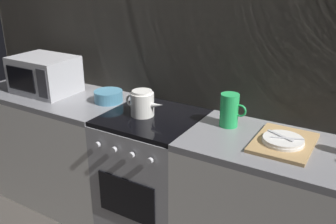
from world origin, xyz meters
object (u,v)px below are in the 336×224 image
stove_unit (153,176)px  kettle (142,103)px  dish_pile (284,142)px  microwave (45,75)px  mixing_bowl (108,96)px  pitcher (230,110)px

stove_unit → kettle: size_ratio=3.16×
stove_unit → dish_pile: dish_pile is taller
microwave → mixing_bowl: (0.55, 0.07, -0.10)m
mixing_bowl → dish_pile: size_ratio=0.50×
stove_unit → microwave: size_ratio=1.96×
pitcher → mixing_bowl: bearing=-177.3°
stove_unit → microwave: bearing=-179.6°
mixing_bowl → dish_pile: 1.24m
kettle → microwave: bearing=179.0°
mixing_bowl → dish_pile: (1.23, -0.05, -0.02)m
mixing_bowl → pitcher: bearing=2.7°
mixing_bowl → pitcher: pitcher is taller
microwave → dish_pile: bearing=0.8°
pitcher → dish_pile: 0.37m
mixing_bowl → stove_unit: bearing=-8.9°
mixing_bowl → microwave: bearing=-172.7°
kettle → mixing_bowl: kettle is taller
mixing_bowl → kettle: bearing=-13.7°
microwave → mixing_bowl: 0.56m
microwave → mixing_bowl: bearing=7.3°
kettle → mixing_bowl: 0.36m
kettle → dish_pile: kettle is taller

